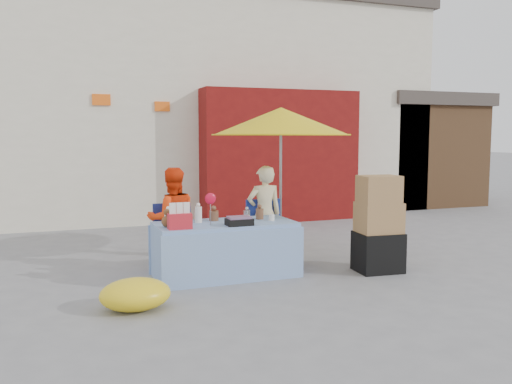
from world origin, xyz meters
name	(u,v)px	position (x,y,z in m)	size (l,w,h in m)	color
ground	(246,284)	(0.00, 0.00, 0.00)	(80.00, 80.00, 0.00)	slate
backdrop	(164,78)	(0.52, 7.52, 3.10)	(14.00, 8.00, 7.80)	silver
market_table	(225,249)	(-0.12, 0.44, 0.34)	(1.73, 0.83, 1.04)	#7FA0CB
chair_left	(175,252)	(-0.65, 0.83, 0.26)	(0.50, 0.49, 0.85)	navy
chair_right	(268,245)	(0.60, 0.83, 0.26)	(0.50, 0.49, 0.85)	navy
vendor_orange	(172,219)	(-0.65, 0.97, 0.65)	(0.64, 0.50, 1.31)	#F7380D
vendor_beige	(264,214)	(0.60, 0.97, 0.65)	(0.48, 0.31, 1.31)	beige
umbrella	(281,122)	(0.90, 1.12, 1.89)	(1.90, 1.90, 2.09)	gray
box_stack	(378,228)	(1.75, -0.01, 0.56)	(0.58, 0.49, 1.21)	black
tarp_bundle	(135,294)	(-1.32, -0.49, 0.16)	(0.70, 0.56, 0.31)	yellow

